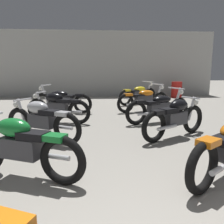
% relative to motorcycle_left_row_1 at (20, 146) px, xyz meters
% --- Properties ---
extents(back_wall, '(12.90, 0.24, 3.60)m').
position_rel_motorcycle_left_row_1_xyz_m(back_wall, '(1.43, 10.06, 1.34)').
color(back_wall, '#B2B2AD').
rests_on(back_wall, ground).
extents(motorcycle_left_row_1, '(1.85, 0.88, 0.88)m').
position_rel_motorcycle_left_row_1_xyz_m(motorcycle_left_row_1, '(0.00, 0.00, 0.00)').
color(motorcycle_left_row_1, black).
rests_on(motorcycle_left_row_1, ground).
extents(motorcycle_left_row_2, '(1.75, 1.09, 0.88)m').
position_rel_motorcycle_left_row_1_xyz_m(motorcycle_left_row_2, '(-0.08, 1.69, 0.00)').
color(motorcycle_left_row_2, black).
rests_on(motorcycle_left_row_2, ground).
extents(motorcycle_left_row_3, '(1.89, 0.80, 0.88)m').
position_rel_motorcycle_left_row_1_xyz_m(motorcycle_left_row_3, '(-0.01, 3.39, 0.00)').
color(motorcycle_left_row_3, black).
rests_on(motorcycle_left_row_3, ground).
extents(motorcycle_left_row_4, '(2.10, 0.89, 0.97)m').
position_rel_motorcycle_left_row_1_xyz_m(motorcycle_left_row_4, '(-0.09, 4.94, -0.01)').
color(motorcycle_left_row_4, black).
rests_on(motorcycle_left_row_4, ground).
extents(motorcycle_right_row_2, '(1.75, 1.11, 0.88)m').
position_rel_motorcycle_left_row_1_xyz_m(motorcycle_right_row_2, '(2.81, 1.71, 0.00)').
color(motorcycle_right_row_2, black).
rests_on(motorcycle_right_row_2, ground).
extents(motorcycle_right_row_3, '(2.06, 0.99, 0.97)m').
position_rel_motorcycle_left_row_1_xyz_m(motorcycle_right_row_3, '(2.88, 3.20, -0.01)').
color(motorcycle_right_row_3, black).
rests_on(motorcycle_right_row_3, ground).
extents(motorcycle_right_row_4, '(2.05, 1.01, 0.97)m').
position_rel_motorcycle_left_row_1_xyz_m(motorcycle_right_row_4, '(2.83, 4.98, -0.01)').
color(motorcycle_right_row_4, black).
rests_on(motorcycle_right_row_4, ground).
extents(motorcycle_right_row_5, '(1.88, 1.28, 0.97)m').
position_rel_motorcycle_left_row_1_xyz_m(motorcycle_right_row_5, '(2.97, 6.73, -0.01)').
color(motorcycle_right_row_5, black).
rests_on(motorcycle_right_row_5, ground).
extents(oil_drum, '(0.59, 0.59, 0.85)m').
position_rel_motorcycle_left_row_1_xyz_m(oil_drum, '(5.47, 8.86, -0.03)').
color(oil_drum, red).
rests_on(oil_drum, ground).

